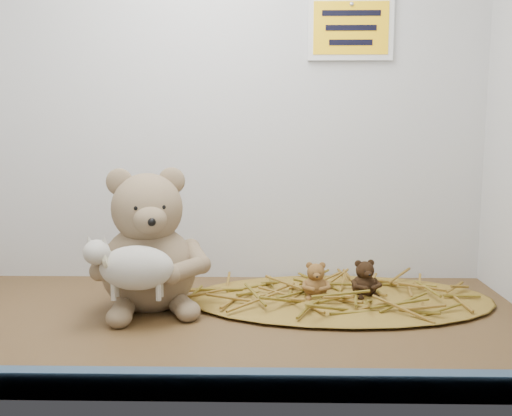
{
  "coord_description": "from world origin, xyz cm",
  "views": [
    {
      "loc": [
        12.2,
        -96.93,
        34.07
      ],
      "look_at": [
        10.27,
        2.16,
        19.97
      ],
      "focal_mm": 40.0,
      "sensor_mm": 36.0,
      "label": 1
    }
  ],
  "objects_px": {
    "main_teddy": "(148,239)",
    "mini_teddy_tan": "(316,278)",
    "toy_lamb": "(137,268)",
    "mini_teddy_brown": "(364,277)"
  },
  "relations": [
    {
      "from": "main_teddy",
      "to": "mini_teddy_tan",
      "type": "bearing_deg",
      "value": -8.69
    },
    {
      "from": "main_teddy",
      "to": "toy_lamb",
      "type": "relative_size",
      "value": 1.6
    },
    {
      "from": "main_teddy",
      "to": "mini_teddy_tan",
      "type": "relative_size",
      "value": 3.77
    },
    {
      "from": "toy_lamb",
      "to": "main_teddy",
      "type": "bearing_deg",
      "value": 90.0
    },
    {
      "from": "main_teddy",
      "to": "mini_teddy_brown",
      "type": "relative_size",
      "value": 3.62
    },
    {
      "from": "toy_lamb",
      "to": "mini_teddy_tan",
      "type": "height_order",
      "value": "toy_lamb"
    },
    {
      "from": "main_teddy",
      "to": "mini_teddy_tan",
      "type": "xyz_separation_m",
      "value": [
        0.32,
        0.05,
        -0.09
      ]
    },
    {
      "from": "toy_lamb",
      "to": "mini_teddy_brown",
      "type": "bearing_deg",
      "value": 19.85
    },
    {
      "from": "mini_teddy_tan",
      "to": "mini_teddy_brown",
      "type": "xyz_separation_m",
      "value": [
        0.1,
        0.01,
        0.0
      ]
    },
    {
      "from": "main_teddy",
      "to": "mini_teddy_brown",
      "type": "distance_m",
      "value": 0.43
    }
  ]
}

